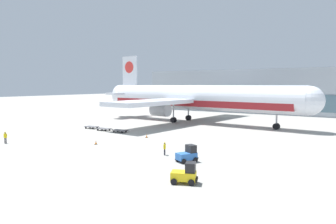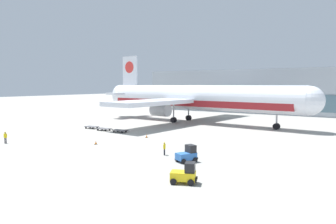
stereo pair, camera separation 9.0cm
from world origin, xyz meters
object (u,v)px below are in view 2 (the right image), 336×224
Objects in this scene: ground_crew_near at (5,136)px; traffic_cone_near at (147,136)px; ground_crew_far at (164,147)px; baggage_dolly_lead at (92,127)px; baggage_dolly_second at (104,129)px; traffic_cone_far at (96,142)px; baggage_tug_foreground at (187,154)px; baggage_tug_mid at (185,174)px; airplane_main at (193,98)px; baggage_dolly_third at (120,130)px.

ground_crew_near is 22.43m from traffic_cone_near.
ground_crew_far is (25.47, 6.91, -0.10)m from ground_crew_near.
baggage_dolly_lead is 16.93m from traffic_cone_near.
traffic_cone_near is (14.98, 16.68, -0.79)m from ground_crew_near.
baggage_dolly_second is 18.96m from ground_crew_near.
ground_crew_far is at bearing -29.10° from baggage_dolly_lead.
baggage_dolly_lead is 19.63m from ground_crew_near.
baggage_dolly_lead and baggage_dolly_second have the same top height.
ground_crew_near is at bearing -92.52° from ground_crew_far.
traffic_cone_far is (12.37, 7.30, -0.80)m from ground_crew_near.
ground_crew_near is at bearing 126.70° from baggage_tug_foreground.
baggage_dolly_second is (4.30, -0.77, 0.00)m from baggage_dolly_lead.
baggage_tug_foreground is 0.75× the size of baggage_dolly_lead.
ground_crew_far reaches higher than baggage_dolly_second.
ground_crew_far is 14.35m from traffic_cone_near.
ground_crew_near is (-33.99, 2.05, 0.23)m from baggage_tug_mid.
baggage_tug_foreground is at bearing -57.26° from airplane_main.
baggage_dolly_lead is (-31.53, 14.12, -0.49)m from baggage_tug_foreground.
baggage_tug_foreground is 17.57m from traffic_cone_far.
baggage_tug_foreground is at bearing -37.18° from traffic_cone_near.
baggage_tug_mid is at bearing -44.59° from traffic_cone_near.
baggage_dolly_second is 2.18× the size of ground_crew_far.
baggage_dolly_lead is at bearing 138.97° from traffic_cone_far.
baggage_dolly_second is (-7.64, -22.30, -5.45)m from airplane_main.
traffic_cone_near is at bearing -150.67° from ground_crew_far.
baggage_dolly_lead is 5.89× the size of traffic_cone_near.
baggage_tug_foreground and baggage_tug_mid have the same top height.
airplane_main reaches higher than ground_crew_near.
baggage_dolly_second is 4.27m from baggage_dolly_third.
airplane_main is at bearing 48.27° from ground_crew_near.
traffic_cone_near is (-10.49, 9.77, -0.70)m from ground_crew_far.
baggage_dolly_third is at bearing -3.42° from baggage_dolly_second.
airplane_main is 15.50× the size of baggage_dolly_second.
traffic_cone_far is at bearing -68.67° from baggage_dolly_third.
ground_crew_far is (18.61, -11.92, 0.62)m from baggage_dolly_third.
baggage_tug_mid is 37.68m from baggage_dolly_second.
baggage_tug_mid is 0.74× the size of baggage_dolly_second.
baggage_tug_mid is 0.74× the size of baggage_dolly_lead.
ground_crew_far reaches higher than traffic_cone_near.
airplane_main is 20.81× the size of baggage_tug_mid.
airplane_main reaches higher than traffic_cone_far.
ground_crew_near is 14.38m from traffic_cone_far.
traffic_cone_near is (-14.85, 11.26, -0.57)m from baggage_tug_foreground.
traffic_cone_near is (12.39, -2.09, -0.08)m from baggage_dolly_second.
baggage_dolly_lead is 6.01× the size of traffic_cone_far.
ground_crew_near reaches higher than baggage_dolly_second.
traffic_cone_far is at bearing 133.27° from baggage_tug_mid.
baggage_dolly_third is 6.01× the size of traffic_cone_far.
baggage_tug_foreground reaches higher than baggage_dolly_third.
airplane_main is at bearing 56.81° from baggage_dolly_lead.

